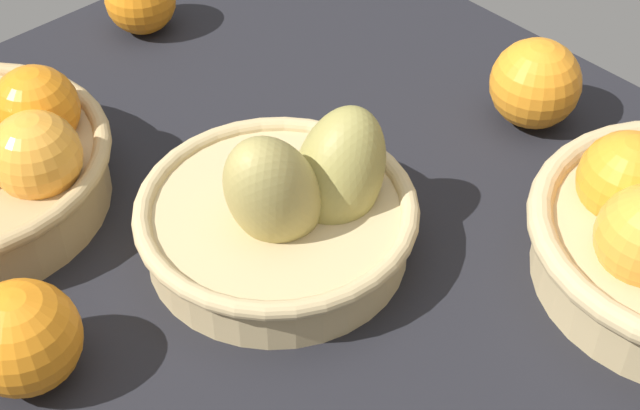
# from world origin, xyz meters

# --- Properties ---
(market_tray) EXTENTS (0.84, 0.72, 0.03)m
(market_tray) POSITION_xyz_m (0.00, 0.00, 0.01)
(market_tray) COLOR black
(market_tray) RESTS_ON ground
(basket_center_pears) EXTENTS (0.22, 0.22, 0.14)m
(basket_center_pears) POSITION_xyz_m (0.00, 0.03, 0.07)
(basket_center_pears) COLOR tan
(basket_center_pears) RESTS_ON market_tray
(loose_orange_back_gap) EXTENTS (0.08, 0.08, 0.08)m
(loose_orange_back_gap) POSITION_xyz_m (0.03, 0.25, 0.07)
(loose_orange_back_gap) COLOR orange
(loose_orange_back_gap) RESTS_ON market_tray
(loose_orange_side_gap) EXTENTS (0.08, 0.08, 0.08)m
(loose_orange_side_gap) POSITION_xyz_m (-0.03, -0.24, 0.07)
(loose_orange_side_gap) COLOR orange
(loose_orange_side_gap) RESTS_ON market_tray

